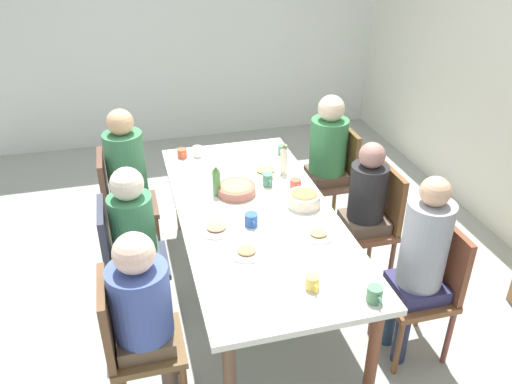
% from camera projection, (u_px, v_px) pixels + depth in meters
% --- Properties ---
extents(ground_plane, '(7.17, 7.17, 0.00)m').
position_uv_depth(ground_plane, '(256.00, 294.00, 3.89)').
color(ground_plane, '#9B9F96').
extents(wall_left, '(0.12, 4.66, 2.60)m').
position_uv_depth(wall_left, '(186.00, 26.00, 5.81)').
color(wall_left, silver).
rests_on(wall_left, ground_plane).
extents(dining_table, '(2.25, 1.02, 0.72)m').
position_uv_depth(dining_table, '(256.00, 220.00, 3.57)').
color(dining_table, silver).
rests_on(dining_table, ground_plane).
extents(chair_0, '(0.40, 0.40, 0.90)m').
position_uv_depth(chair_0, '(124.00, 257.00, 3.44)').
color(chair_0, '#31364B').
rests_on(chair_0, ground_plane).
extents(person_0, '(0.30, 0.30, 1.15)m').
position_uv_depth(person_0, '(136.00, 232.00, 3.37)').
color(person_0, '#443F3D').
rests_on(person_0, ground_plane).
extents(chair_1, '(0.40, 0.40, 0.90)m').
position_uv_depth(chair_1, '(429.00, 284.00, 3.21)').
color(chair_1, brown).
rests_on(chair_1, ground_plane).
extents(person_1, '(0.30, 0.30, 1.26)m').
position_uv_depth(person_1, '(421.00, 257.00, 3.08)').
color(person_1, '#272C47').
rests_on(person_1, ground_plane).
extents(chair_2, '(0.40, 0.40, 0.90)m').
position_uv_depth(chair_2, '(335.00, 173.00, 4.46)').
color(chair_2, brown).
rests_on(chair_2, ground_plane).
extents(person_2, '(0.30, 0.30, 1.21)m').
position_uv_depth(person_2, '(327.00, 151.00, 4.34)').
color(person_2, brown).
rests_on(person_2, ground_plane).
extents(chair_3, '(0.40, 0.40, 0.90)m').
position_uv_depth(chair_3, '(130.00, 339.00, 2.81)').
color(chair_3, brown).
rests_on(chair_3, ground_plane).
extents(person_3, '(0.32, 0.32, 1.17)m').
position_uv_depth(person_3, '(144.00, 308.00, 2.73)').
color(person_3, '#525640').
rests_on(person_3, ground_plane).
extents(chair_4, '(0.40, 0.40, 0.90)m').
position_uv_depth(chair_4, '(120.00, 201.00, 4.07)').
color(chair_4, brown).
rests_on(chair_4, ground_plane).
extents(person_4, '(0.30, 0.30, 1.25)m').
position_uv_depth(person_4, '(128.00, 173.00, 3.98)').
color(person_4, '#2C304C').
rests_on(person_4, ground_plane).
extents(chair_5, '(0.40, 0.40, 0.90)m').
position_uv_depth(chair_5, '(374.00, 220.00, 3.84)').
color(chair_5, brown).
rests_on(chair_5, ground_plane).
extents(person_5, '(0.30, 0.30, 1.13)m').
position_uv_depth(person_5, '(364.00, 203.00, 3.74)').
color(person_5, brown).
rests_on(person_5, ground_plane).
extents(plate_0, '(0.20, 0.20, 0.04)m').
position_uv_depth(plate_0, '(318.00, 234.00, 3.27)').
color(plate_0, white).
rests_on(plate_0, dining_table).
extents(plate_1, '(0.25, 0.25, 0.04)m').
position_uv_depth(plate_1, '(265.00, 171.00, 4.01)').
color(plate_1, silver).
rests_on(plate_1, dining_table).
extents(plate_2, '(0.23, 0.23, 0.04)m').
position_uv_depth(plate_2, '(216.00, 228.00, 3.33)').
color(plate_2, silver).
rests_on(plate_2, dining_table).
extents(plate_3, '(0.20, 0.20, 0.04)m').
position_uv_depth(plate_3, '(247.00, 252.00, 3.11)').
color(plate_3, white).
rests_on(plate_3, dining_table).
extents(bowl_0, '(0.27, 0.27, 0.09)m').
position_uv_depth(bowl_0, '(236.00, 189.00, 3.72)').
color(bowl_0, '#9F5C4C').
rests_on(bowl_0, dining_table).
extents(bowl_1, '(0.23, 0.23, 0.11)m').
position_uv_depth(bowl_1, '(304.00, 199.00, 3.57)').
color(bowl_1, beige).
rests_on(bowl_1, dining_table).
extents(cup_0, '(0.11, 0.07, 0.09)m').
position_uv_depth(cup_0, '(197.00, 152.00, 4.24)').
color(cup_0, white).
rests_on(cup_0, dining_table).
extents(cup_1, '(0.11, 0.08, 0.08)m').
position_uv_depth(cup_1, '(312.00, 282.00, 2.83)').
color(cup_1, '#E1C154').
rests_on(cup_1, dining_table).
extents(cup_2, '(0.11, 0.07, 0.09)m').
position_uv_depth(cup_2, '(268.00, 180.00, 3.82)').
color(cup_2, '#48846A').
rests_on(cup_2, dining_table).
extents(cup_3, '(0.12, 0.08, 0.09)m').
position_uv_depth(cup_3, '(375.00, 294.00, 2.74)').
color(cup_3, '#4D8359').
rests_on(cup_3, dining_table).
extents(cup_4, '(0.12, 0.08, 0.07)m').
position_uv_depth(cup_4, '(296.00, 184.00, 3.79)').
color(cup_4, '#D25440').
rests_on(cup_4, dining_table).
extents(cup_5, '(0.11, 0.08, 0.07)m').
position_uv_depth(cup_5, '(182.00, 153.00, 4.23)').
color(cup_5, '#D15635').
rests_on(cup_5, dining_table).
extents(cup_6, '(0.11, 0.08, 0.08)m').
position_uv_depth(cup_6, '(283.00, 150.00, 4.28)').
color(cup_6, '#489561').
rests_on(cup_6, dining_table).
extents(cup_7, '(0.12, 0.09, 0.08)m').
position_uv_depth(cup_7, '(251.00, 220.00, 3.37)').
color(cup_7, '#2F56A1').
rests_on(cup_7, dining_table).
extents(bottle_0, '(0.05, 0.05, 0.23)m').
position_uv_depth(bottle_0, '(284.00, 161.00, 3.95)').
color(bottle_0, '#ECE9C8').
rests_on(bottle_0, dining_table).
extents(bottle_1, '(0.06, 0.06, 0.23)m').
position_uv_depth(bottle_1, '(216.00, 181.00, 3.67)').
color(bottle_1, '#497D40').
rests_on(bottle_1, dining_table).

